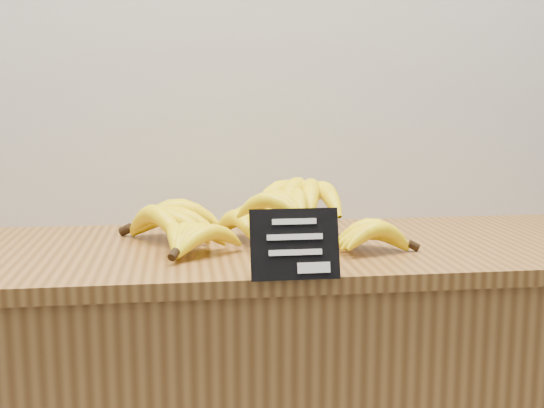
# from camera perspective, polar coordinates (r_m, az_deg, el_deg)

# --- Properties ---
(counter_top) EXTENTS (1.50, 0.54, 0.03)m
(counter_top) POSITION_cam_1_polar(r_m,az_deg,el_deg) (1.39, -0.27, -3.95)
(counter_top) COLOR brown
(counter_top) RESTS_ON counter
(chalkboard_sign) EXTENTS (0.15, 0.04, 0.11)m
(chalkboard_sign) POSITION_cam_1_polar(r_m,az_deg,el_deg) (1.12, 1.92, -3.39)
(chalkboard_sign) COLOR black
(chalkboard_sign) RESTS_ON counter_top
(banana_pile) EXTENTS (0.57, 0.41, 0.12)m
(banana_pile) POSITION_cam_1_polar(r_m,az_deg,el_deg) (1.38, -1.31, -1.26)
(banana_pile) COLOR #FFED0A
(banana_pile) RESTS_ON counter_top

